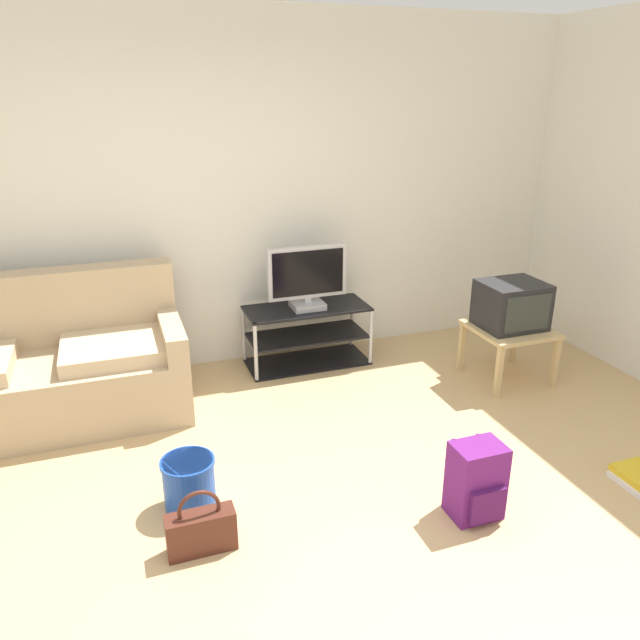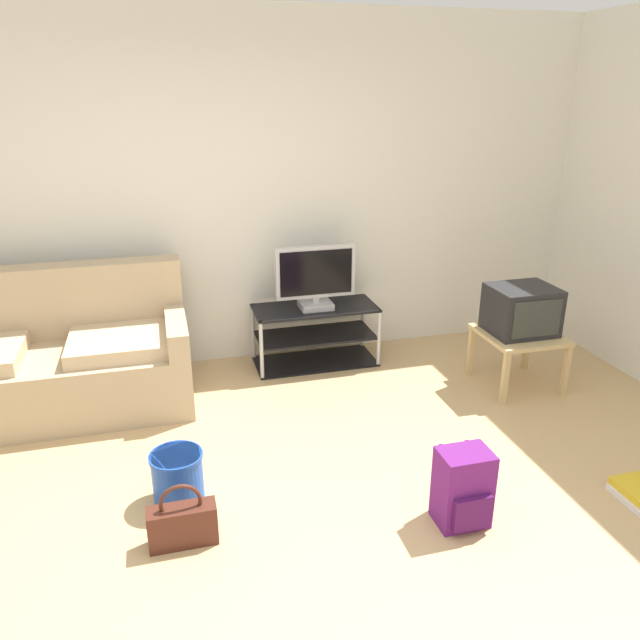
% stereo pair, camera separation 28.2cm
% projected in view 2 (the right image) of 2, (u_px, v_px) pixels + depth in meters
% --- Properties ---
extents(ground_plane, '(9.00, 9.80, 0.02)m').
position_uv_depth(ground_plane, '(293.00, 555.00, 2.95)').
color(ground_plane, tan).
extents(wall_back, '(9.00, 0.10, 2.70)m').
position_uv_depth(wall_back, '(220.00, 195.00, 4.68)').
color(wall_back, silver).
rests_on(wall_back, ground_plane).
extents(couch, '(1.86, 0.85, 0.96)m').
position_uv_depth(couch, '(51.00, 361.00, 4.21)').
color(couch, tan).
rests_on(couch, ground_plane).
extents(tv_stand, '(0.98, 0.43, 0.49)m').
position_uv_depth(tv_stand, '(315.00, 335.00, 4.94)').
color(tv_stand, black).
rests_on(tv_stand, ground_plane).
extents(flat_tv, '(0.64, 0.22, 0.50)m').
position_uv_depth(flat_tv, '(316.00, 278.00, 4.74)').
color(flat_tv, '#B2B2B7').
rests_on(flat_tv, tv_stand).
extents(side_table, '(0.56, 0.56, 0.43)m').
position_uv_depth(side_table, '(519.00, 340.00, 4.51)').
color(side_table, tan).
rests_on(side_table, ground_plane).
extents(crt_tv, '(0.46, 0.40, 0.35)m').
position_uv_depth(crt_tv, '(522.00, 310.00, 4.45)').
color(crt_tv, '#232326').
rests_on(crt_tv, side_table).
extents(backpack, '(0.26, 0.27, 0.42)m').
position_uv_depth(backpack, '(463.00, 488.00, 3.10)').
color(backpack, '#661E70').
rests_on(backpack, ground_plane).
extents(handbag, '(0.33, 0.12, 0.34)m').
position_uv_depth(handbag, '(183.00, 523.00, 2.98)').
color(handbag, '#4C2319').
rests_on(handbag, ground_plane).
extents(cleaning_bucket, '(0.29, 0.29, 0.29)m').
position_uv_depth(cleaning_bucket, '(178.00, 476.00, 3.29)').
color(cleaning_bucket, blue).
rests_on(cleaning_bucket, ground_plane).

